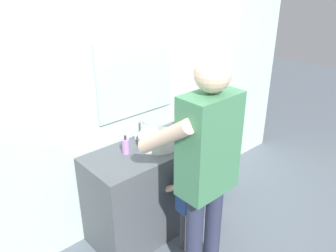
{
  "coord_description": "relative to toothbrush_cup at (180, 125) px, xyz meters",
  "views": [
    {
      "loc": [
        -1.68,
        -1.73,
        2.25
      ],
      "look_at": [
        0.0,
        0.15,
        1.09
      ],
      "focal_mm": 36.33,
      "sensor_mm": 36.0,
      "label": 1
    }
  ],
  "objects": [
    {
      "name": "faucet",
      "position": [
        -0.36,
        0.11,
        0.03
      ],
      "size": [
        0.18,
        0.14,
        0.18
      ],
      "color": "#B7BABF",
      "rests_on": "vanity_cabinet"
    },
    {
      "name": "vanity_cabinet",
      "position": [
        -0.36,
        -0.08,
        -0.48
      ],
      "size": [
        1.31,
        0.54,
        0.85
      ],
      "primitive_type": "cube",
      "color": "#4C5156",
      "rests_on": "ground"
    },
    {
      "name": "soap_bottle",
      "position": [
        -0.65,
        -0.02,
        0.02
      ],
      "size": [
        0.06,
        0.06,
        0.17
      ],
      "color": "#B27FC6",
      "rests_on": "vanity_cabinet"
    },
    {
      "name": "back_wall",
      "position": [
        -0.36,
        0.24,
        0.45
      ],
      "size": [
        4.4,
        0.1,
        2.7
      ],
      "color": "silver",
      "rests_on": "ground"
    },
    {
      "name": "ground_plane",
      "position": [
        -0.36,
        -0.38,
        -0.9
      ],
      "size": [
        14.0,
        14.0,
        0.0
      ],
      "primitive_type": "plane",
      "color": "slate"
    },
    {
      "name": "toothbrush_cup",
      "position": [
        0.0,
        0.0,
        0.0
      ],
      "size": [
        0.07,
        0.07,
        0.21
      ],
      "color": "silver",
      "rests_on": "vanity_cabinet"
    },
    {
      "name": "child_toddler",
      "position": [
        -0.36,
        -0.48,
        -0.37
      ],
      "size": [
        0.27,
        0.27,
        0.89
      ],
      "color": "#47474C",
      "rests_on": "ground"
    },
    {
      "name": "adult_parent",
      "position": [
        -0.51,
        -0.78,
        0.17
      ],
      "size": [
        0.56,
        0.58,
        1.79
      ],
      "color": "#2D334C",
      "rests_on": "ground"
    },
    {
      "name": "sink_basin",
      "position": [
        -0.36,
        -0.1,
        0.01
      ],
      "size": [
        0.34,
        0.34,
        0.11
      ],
      "color": "silver",
      "rests_on": "vanity_cabinet"
    }
  ]
}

